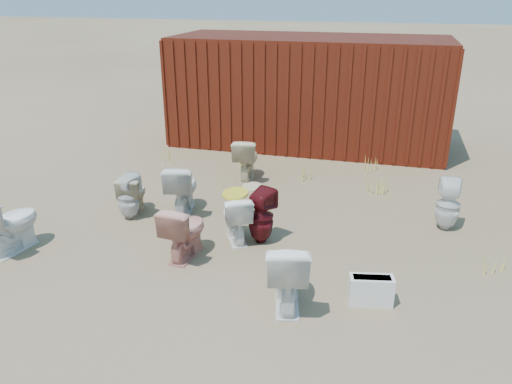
% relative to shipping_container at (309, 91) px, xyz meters
% --- Properties ---
extents(ground, '(100.00, 100.00, 0.00)m').
position_rel_shipping_container_xyz_m(ground, '(0.00, -5.20, -1.20)').
color(ground, brown).
rests_on(ground, ground).
extents(shipping_container, '(6.00, 2.40, 2.40)m').
position_rel_shipping_container_xyz_m(shipping_container, '(0.00, 0.00, 0.00)').
color(shipping_container, '#4C120C').
rests_on(shipping_container, ground).
extents(toilet_front_a, '(0.60, 0.88, 0.83)m').
position_rel_shipping_container_xyz_m(toilet_front_a, '(-3.04, -6.22, -0.78)').
color(toilet_front_a, white).
rests_on(toilet_front_a, ground).
extents(toilet_front_pink, '(0.50, 0.79, 0.77)m').
position_rel_shipping_container_xyz_m(toilet_front_pink, '(-0.67, -5.76, -0.82)').
color(toilet_front_pink, tan).
rests_on(toilet_front_pink, ground).
extents(toilet_front_c, '(0.60, 0.88, 0.82)m').
position_rel_shipping_container_xyz_m(toilet_front_c, '(-1.28, -4.42, -0.79)').
color(toilet_front_c, silver).
rests_on(toilet_front_c, ground).
extents(toilet_front_maroon, '(0.47, 0.47, 0.80)m').
position_rel_shipping_container_xyz_m(toilet_front_maroon, '(0.21, -5.10, -0.80)').
color(toilet_front_maroon, '#510D12').
rests_on(toilet_front_maroon, ground).
extents(toilet_front_e, '(0.65, 0.91, 0.85)m').
position_rel_shipping_container_xyz_m(toilet_front_e, '(0.87, -6.50, -0.78)').
color(toilet_front_e, white).
rests_on(toilet_front_e, ground).
extents(toilet_back_a, '(0.42, 0.42, 0.73)m').
position_rel_shipping_container_xyz_m(toilet_back_a, '(-1.99, -4.88, -0.83)').
color(toilet_back_a, silver).
rests_on(toilet_back_a, ground).
extents(toilet_back_beige_left, '(0.47, 0.69, 0.65)m').
position_rel_shipping_container_xyz_m(toilet_back_beige_left, '(-2.02, -4.66, -0.88)').
color(toilet_back_beige_left, beige).
rests_on(toilet_back_beige_left, ground).
extents(toilet_back_beige_right, '(0.54, 0.83, 0.79)m').
position_rel_shipping_container_xyz_m(toilet_back_beige_right, '(-0.71, -2.68, -0.80)').
color(toilet_back_beige_right, beige).
rests_on(toilet_back_beige_right, ground).
extents(toilet_back_yellowlid, '(0.68, 0.80, 0.71)m').
position_rel_shipping_container_xyz_m(toilet_back_yellowlid, '(-0.16, -5.13, -0.85)').
color(toilet_back_yellowlid, white).
rests_on(toilet_back_yellowlid, ground).
extents(toilet_back_e, '(0.37, 0.38, 0.78)m').
position_rel_shipping_container_xyz_m(toilet_back_e, '(2.79, -3.97, -0.81)').
color(toilet_back_e, white).
rests_on(toilet_back_e, ground).
extents(yellow_lid, '(0.36, 0.45, 0.02)m').
position_rel_shipping_container_xyz_m(yellow_lid, '(-0.16, -5.13, -0.48)').
color(yellow_lid, gold).
rests_on(yellow_lid, toilet_back_yellowlid).
extents(loose_tank, '(0.53, 0.29, 0.35)m').
position_rel_shipping_container_xyz_m(loose_tank, '(1.80, -6.24, -1.02)').
color(loose_tank, silver).
rests_on(loose_tank, ground).
extents(loose_lid_near, '(0.54, 0.60, 0.02)m').
position_rel_shipping_container_xyz_m(loose_lid_near, '(-1.67, -3.59, -1.19)').
color(loose_lid_near, '#C9AF91').
rests_on(loose_lid_near, ground).
extents(loose_lid_far, '(0.43, 0.52, 0.02)m').
position_rel_shipping_container_xyz_m(loose_lid_far, '(-0.48, -3.10, -1.19)').
color(loose_lid_far, '#C0B18B').
rests_on(loose_lid_far, ground).
extents(weed_clump_a, '(0.36, 0.36, 0.26)m').
position_rel_shipping_container_xyz_m(weed_clump_a, '(-2.55, -2.08, -1.07)').
color(weed_clump_a, '#BAB34A').
rests_on(weed_clump_a, ground).
extents(weed_clump_b, '(0.32, 0.32, 0.30)m').
position_rel_shipping_container_xyz_m(weed_clump_b, '(0.39, -2.44, -1.05)').
color(weed_clump_b, '#BAB34A').
rests_on(weed_clump_b, ground).
extents(weed_clump_c, '(0.36, 0.36, 0.35)m').
position_rel_shipping_container_xyz_m(weed_clump_c, '(1.73, -2.77, -1.02)').
color(weed_clump_c, '#BAB34A').
rests_on(weed_clump_c, ground).
extents(weed_clump_d, '(0.30, 0.30, 0.29)m').
position_rel_shipping_container_xyz_m(weed_clump_d, '(-0.95, -1.92, -1.05)').
color(weed_clump_d, '#BAB34A').
rests_on(weed_clump_d, ground).
extents(weed_clump_e, '(0.34, 0.34, 0.30)m').
position_rel_shipping_container_xyz_m(weed_clump_e, '(1.52, -1.70, -1.05)').
color(weed_clump_e, '#BAB34A').
rests_on(weed_clump_e, ground).
extents(weed_clump_f, '(0.28, 0.28, 0.23)m').
position_rel_shipping_container_xyz_m(weed_clump_f, '(3.32, -5.10, -1.09)').
color(weed_clump_f, '#BAB34A').
rests_on(weed_clump_f, ground).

